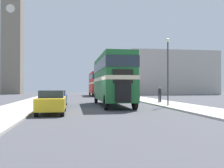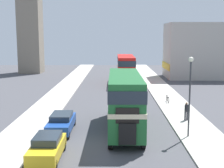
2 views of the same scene
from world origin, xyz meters
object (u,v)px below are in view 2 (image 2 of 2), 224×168
at_px(double_decker_bus, 125,98).
at_px(bus_distant, 126,67).
at_px(bicycle_on_pavement, 168,99).
at_px(street_lamp, 190,85).
at_px(car_parked_mid, 61,122).
at_px(car_parked_near, 47,147).
at_px(pedestrian_walking, 186,110).

bearing_deg(double_decker_bus, bus_distant, 87.70).
bearing_deg(bicycle_on_pavement, street_lamp, -92.54).
xyz_separation_m(double_decker_bus, bus_distant, (0.98, 24.51, -0.04)).
distance_m(double_decker_bus, car_parked_mid, 5.34).
bearing_deg(bus_distant, double_decker_bus, -92.30).
distance_m(car_parked_near, car_parked_mid, 5.63).
height_order(car_parked_near, street_lamp, street_lamp).
bearing_deg(bus_distant, car_parked_near, -100.88).
height_order(pedestrian_walking, street_lamp, street_lamp).
bearing_deg(bus_distant, bicycle_on_pavement, -73.61).
bearing_deg(bicycle_on_pavement, pedestrian_walking, -87.59).
xyz_separation_m(car_parked_mid, pedestrian_walking, (10.48, 2.99, 0.28)).
xyz_separation_m(double_decker_bus, street_lamp, (4.64, -1.86, 1.30)).
relative_size(bus_distant, street_lamp, 1.76).
distance_m(bus_distant, car_parked_mid, 25.67).
relative_size(car_parked_near, bicycle_on_pavement, 2.33).
bearing_deg(bus_distant, street_lamp, -82.10).
xyz_separation_m(pedestrian_walking, street_lamp, (-0.86, -4.46, 2.93)).
relative_size(bicycle_on_pavement, street_lamp, 0.30).
bearing_deg(car_parked_near, bicycle_on_pavement, 58.25).
relative_size(double_decker_bus, pedestrian_walking, 6.46).
height_order(double_decker_bus, pedestrian_walking, double_decker_bus).
distance_m(car_parked_mid, street_lamp, 10.24).
bearing_deg(car_parked_mid, double_decker_bus, 4.57).
bearing_deg(bicycle_on_pavement, car_parked_mid, -133.69).
height_order(car_parked_near, pedestrian_walking, pedestrian_walking).
height_order(bus_distant, street_lamp, street_lamp).
relative_size(car_parked_near, pedestrian_walking, 2.55).
xyz_separation_m(car_parked_mid, street_lamp, (9.62, -1.47, 3.21)).
bearing_deg(pedestrian_walking, double_decker_bus, -154.77).
distance_m(car_parked_mid, pedestrian_walking, 10.90).
height_order(car_parked_mid, pedestrian_walking, pedestrian_walking).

